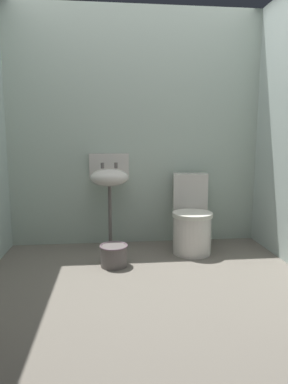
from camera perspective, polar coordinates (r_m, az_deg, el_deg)
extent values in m
cube|color=slate|center=(2.79, 0.62, -16.10)|extent=(3.08, 2.66, 0.08)
cube|color=#AEC0B1|center=(3.71, -1.46, 10.59)|extent=(3.08, 0.10, 2.49)
cylinder|color=silver|center=(3.44, 8.11, -7.19)|extent=(0.43, 0.43, 0.38)
cylinder|color=silver|center=(3.39, 8.19, -3.78)|extent=(0.45, 0.45, 0.04)
cube|color=silver|center=(3.65, 7.77, 0.02)|extent=(0.38, 0.23, 0.40)
cylinder|color=#625A58|center=(3.55, -5.76, -4.32)|extent=(0.04, 0.04, 0.66)
ellipsoid|color=silver|center=(3.48, -5.87, 2.43)|extent=(0.40, 0.32, 0.18)
cube|color=silver|center=(3.63, -5.90, 4.30)|extent=(0.42, 0.04, 0.28)
cylinder|color=#625A58|center=(3.52, -7.05, 4.46)|extent=(0.04, 0.04, 0.06)
cylinder|color=#625A58|center=(3.52, -4.77, 4.50)|extent=(0.04, 0.04, 0.06)
cylinder|color=#625A58|center=(3.12, -5.11, -10.71)|extent=(0.24, 0.24, 0.19)
torus|color=#69545F|center=(3.09, -5.14, -9.06)|extent=(0.26, 0.26, 0.02)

